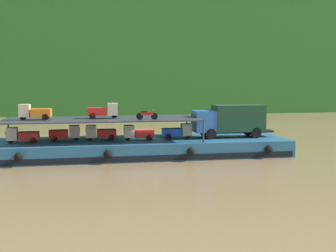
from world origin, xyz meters
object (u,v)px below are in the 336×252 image
(mini_truck_lower_aft, at_px, (65,133))
(mini_truck_lower_bow, at_px, (177,131))
(mini_truck_lower_fore, at_px, (138,133))
(cargo_barge, at_px, (144,147))
(mini_truck_lower_stern, at_px, (22,135))
(motorcycle_upper_port, at_px, (147,115))
(covered_lorry, at_px, (230,120))
(mini_truck_upper_stern, at_px, (35,112))
(mini_truck_upper_mid, at_px, (103,111))
(mini_truck_lower_mid, at_px, (100,133))

(mini_truck_lower_aft, relative_size, mini_truck_lower_bow, 1.00)
(mini_truck_lower_aft, distance_m, mini_truck_lower_fore, 6.62)
(cargo_barge, bearing_deg, mini_truck_lower_stern, -177.61)
(mini_truck_lower_stern, distance_m, mini_truck_lower_bow, 13.89)
(motorcycle_upper_port, bearing_deg, covered_lorry, 12.72)
(cargo_barge, distance_m, covered_lorry, 8.67)
(covered_lorry, bearing_deg, mini_truck_lower_aft, 177.96)
(mini_truck_lower_fore, bearing_deg, covered_lorry, 2.38)
(cargo_barge, relative_size, mini_truck_upper_stern, 9.52)
(motorcycle_upper_port, bearing_deg, cargo_barge, 89.97)
(mini_truck_lower_bow, height_order, mini_truck_upper_mid, mini_truck_upper_mid)
(motorcycle_upper_port, bearing_deg, mini_truck_lower_stern, 172.16)
(covered_lorry, relative_size, mini_truck_upper_stern, 2.82)
(mini_truck_lower_fore, xyz_separation_m, motorcycle_upper_port, (0.58, -1.51, 1.74))
(covered_lorry, relative_size, mini_truck_lower_fore, 2.84)
(mini_truck_upper_mid, distance_m, motorcycle_upper_port, 4.24)
(mini_truck_lower_fore, bearing_deg, motorcycle_upper_port, -69.09)
(covered_lorry, xyz_separation_m, mini_truck_lower_mid, (-12.30, 0.31, -1.00))
(cargo_barge, bearing_deg, mini_truck_lower_fore, -144.23)
(mini_truck_upper_mid, bearing_deg, mini_truck_lower_fore, -10.73)
(mini_truck_lower_fore, xyz_separation_m, mini_truck_upper_stern, (-9.08, 0.07, 2.00))
(mini_truck_lower_fore, bearing_deg, mini_truck_upper_stern, 179.58)
(mini_truck_lower_bow, distance_m, mini_truck_upper_mid, 7.13)
(mini_truck_lower_mid, distance_m, motorcycle_upper_port, 4.86)
(mini_truck_lower_stern, distance_m, mini_truck_lower_mid, 6.80)
(covered_lorry, distance_m, mini_truck_lower_stern, 19.09)
(mini_truck_lower_fore, bearing_deg, mini_truck_lower_stern, -179.82)
(mini_truck_lower_bow, bearing_deg, motorcycle_upper_port, -149.67)
(covered_lorry, bearing_deg, cargo_barge, 179.68)
(covered_lorry, relative_size, mini_truck_lower_stern, 2.86)
(mini_truck_lower_stern, xyz_separation_m, mini_truck_upper_mid, (7.06, 0.62, 2.00))
(mini_truck_lower_fore, relative_size, motorcycle_upper_port, 1.46)
(mini_truck_upper_mid, bearing_deg, cargo_barge, -2.67)
(mini_truck_lower_stern, height_order, mini_truck_lower_aft, same)
(covered_lorry, distance_m, motorcycle_upper_port, 8.57)
(mini_truck_lower_stern, xyz_separation_m, mini_truck_lower_aft, (3.61, 0.95, 0.00))
(mini_truck_lower_fore, relative_size, mini_truck_upper_mid, 1.00)
(mini_truck_lower_aft, height_order, mini_truck_upper_mid, mini_truck_upper_mid)
(mini_truck_lower_aft, relative_size, mini_truck_upper_mid, 0.99)
(motorcycle_upper_port, bearing_deg, mini_truck_upper_stern, 170.73)
(mini_truck_lower_aft, bearing_deg, mini_truck_lower_mid, -4.29)
(cargo_barge, xyz_separation_m, mini_truck_lower_mid, (-3.97, 0.27, 1.44))
(mini_truck_lower_bow, bearing_deg, mini_truck_lower_stern, -178.48)
(covered_lorry, distance_m, mini_truck_lower_fore, 8.96)
(mini_truck_lower_fore, distance_m, mini_truck_upper_stern, 9.29)
(mini_truck_lower_bow, xyz_separation_m, mini_truck_upper_mid, (-6.83, 0.25, 2.00))
(mini_truck_lower_stern, bearing_deg, mini_truck_lower_aft, 14.79)
(cargo_barge, bearing_deg, covered_lorry, -0.32)
(cargo_barge, height_order, covered_lorry, covered_lorry)
(mini_truck_upper_stern, bearing_deg, motorcycle_upper_port, -9.27)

